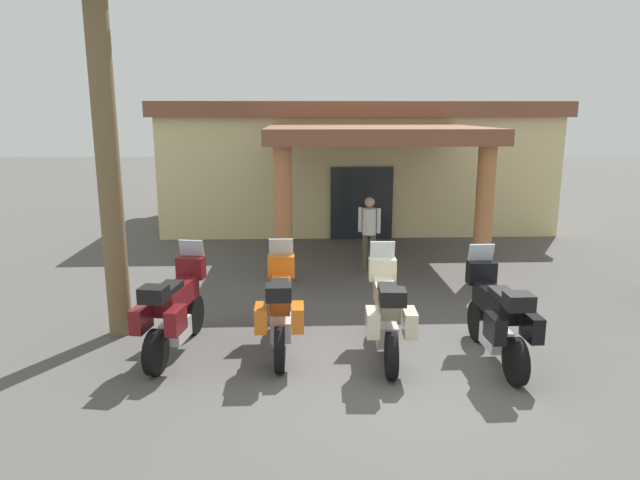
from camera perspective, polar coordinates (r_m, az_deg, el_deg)
The scene contains 8 objects.
ground_plane at distance 8.49m, azimuth 8.27°, elevation -12.99°, with size 80.00×80.00×0.00m, color #514F4C.
motel_building at distance 19.34m, azimuth 3.15°, elevation 7.79°, with size 12.40×11.10×3.94m.
motorcycle_maroon at distance 9.10m, azimuth -14.38°, elevation -6.73°, with size 0.79×2.21×1.61m.
motorcycle_orange at distance 8.93m, azimuth -4.06°, elevation -6.73°, with size 0.72×2.21×1.61m.
motorcycle_cream at distance 8.78m, azimuth 6.51°, elevation -7.12°, with size 0.70×2.21×1.61m.
motorcycle_black at distance 8.93m, azimuth 17.10°, elevation -7.27°, with size 0.73×2.21×1.61m.
pedestrian at distance 13.38m, azimuth 4.79°, elevation 1.19°, with size 0.51×0.32×1.73m.
palm_tree_roadside at distance 9.80m, azimuth -21.56°, elevation 18.73°, with size 2.29×2.38×6.57m.
Camera 1 is at (-1.21, -7.57, 3.66)m, focal length 32.22 mm.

